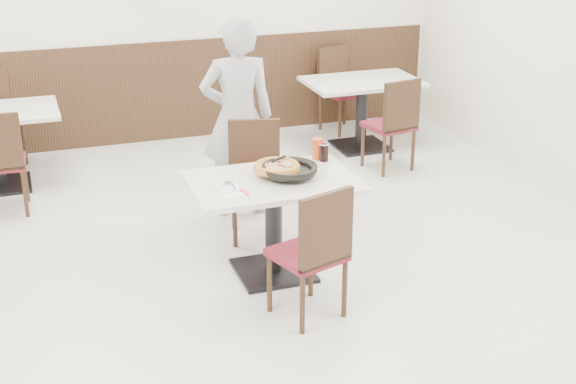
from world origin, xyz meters
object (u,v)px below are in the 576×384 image
object	(u,v)px
main_table	(273,227)
side_plate	(228,188)
chair_far	(256,183)
cola_glass	(324,153)
chair_near	(307,251)
diner_person	(238,118)
bg_chair_left_near	(0,161)
bg_chair_right_far	(343,91)
pizza	(277,168)
bg_chair_right_near	(389,123)
bg_table_right	(361,114)
red_cup	(318,149)
pizza_pan	(289,172)

from	to	relation	value
main_table	side_plate	xyz separation A→B (m)	(-0.36, -0.08, 0.38)
chair_far	cola_glass	xyz separation A→B (m)	(0.43, -0.40, 0.34)
main_table	chair_near	xyz separation A→B (m)	(0.02, -0.65, 0.10)
side_plate	diner_person	xyz separation A→B (m)	(0.43, 1.28, 0.11)
bg_chair_left_near	bg_chair_right_far	world-z (taller)	same
side_plate	diner_person	distance (m)	1.36
pizza	cola_glass	bearing A→B (deg)	23.18
cola_glass	bg_chair_right_near	world-z (taller)	bg_chair_right_near
pizza	diner_person	distance (m)	1.14
pizza	bg_chair_right_near	world-z (taller)	bg_chair_right_near
cola_glass	bg_chair_right_near	bearing A→B (deg)	49.62
side_plate	bg_table_right	bearing A→B (deg)	49.77
diner_person	pizza	bearing A→B (deg)	94.89
red_cup	bg_chair_right_far	distance (m)	3.15
pizza	diner_person	bearing A→B (deg)	88.64
pizza_pan	diner_person	xyz separation A→B (m)	(-0.05, 1.20, 0.07)
pizza_pan	bg_chair_right_far	size ratio (longest dim) A/B	0.41
diner_person	bg_chair_right_near	bearing A→B (deg)	-154.92
chair_near	bg_chair_right_far	xyz separation A→B (m)	(1.84, 3.77, 0.00)
red_cup	bg_table_right	size ratio (longest dim) A/B	0.13
pizza_pan	bg_table_right	size ratio (longest dim) A/B	0.32
chair_far	pizza_pan	world-z (taller)	chair_far
cola_glass	bg_chair_right_far	size ratio (longest dim) A/B	0.14
cola_glass	bg_chair_left_near	xyz separation A→B (m)	(-2.37, 1.64, -0.34)
cola_glass	bg_table_right	size ratio (longest dim) A/B	0.11
chair_far	cola_glass	world-z (taller)	chair_far
diner_person	bg_table_right	bearing A→B (deg)	-137.20
chair_far	diner_person	size ratio (longest dim) A/B	0.55
pizza	bg_table_right	bearing A→B (deg)	53.97
pizza	side_plate	distance (m)	0.43
red_cup	pizza	bearing A→B (deg)	-148.78
chair_far	bg_chair_right_near	bearing A→B (deg)	-133.04
main_table	chair_far	distance (m)	0.67
main_table	pizza_pan	world-z (taller)	pizza_pan
chair_far	chair_near	bearing A→B (deg)	101.90
chair_far	bg_chair_right_near	size ratio (longest dim) A/B	1.00
side_plate	red_cup	size ratio (longest dim) A/B	1.14
bg_chair_left_near	bg_chair_right_near	world-z (taller)	same
chair_far	diner_person	xyz separation A→B (m)	(0.01, 0.54, 0.39)
chair_far	bg_table_right	distance (m)	2.54
bg_table_right	red_cup	bearing A→B (deg)	-121.80
pizza	pizza_pan	bearing A→B (deg)	-37.79
pizza	bg_chair_right_near	xyz separation A→B (m)	(1.75, 1.73, -0.34)
side_plate	cola_glass	world-z (taller)	cola_glass
chair_far	cola_glass	size ratio (longest dim) A/B	7.31
chair_near	pizza_pan	distance (m)	0.73
cola_glass	bg_chair_left_near	distance (m)	2.90
bg_chair_left_near	chair_far	bearing A→B (deg)	-29.71
pizza_pan	bg_chair_right_far	xyz separation A→B (m)	(1.73, 3.11, -0.32)
chair_near	red_cup	distance (m)	1.12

